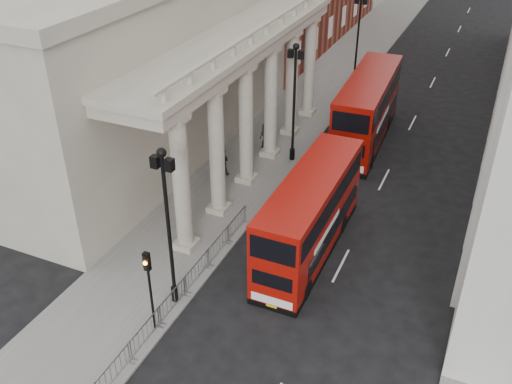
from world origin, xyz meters
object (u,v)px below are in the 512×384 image
bus_near (310,214)px  pedestrian_c (266,136)px  pedestrian_b (223,162)px  lamp_post_north (358,33)px  traffic_light (149,277)px  pedestrian_a (214,169)px  lamp_post_south (168,219)px  lamp_post_mid (294,95)px  bus_far (367,109)px

bus_near → pedestrian_c: (-6.96, 10.31, -1.32)m
bus_near → pedestrian_b: bus_near is taller
lamp_post_north → traffic_light: lamp_post_north is taller
pedestrian_a → pedestrian_b: size_ratio=0.93×
lamp_post_north → pedestrian_c: size_ratio=4.32×
lamp_post_north → pedestrian_c: lamp_post_north is taller
lamp_post_south → lamp_post_north: (0.00, 32.00, 0.00)m
traffic_light → lamp_post_south: bearing=92.8°
lamp_post_south → lamp_post_mid: (0.00, 16.00, 0.00)m
lamp_post_south → bus_far: (3.84, 21.16, -2.28)m
pedestrian_a → pedestrian_c: pedestrian_c is taller
traffic_light → pedestrian_a: traffic_light is taller
traffic_light → bus_far: 23.48m
pedestrian_b → lamp_post_mid: bearing=-151.5°
traffic_light → lamp_post_mid: bearing=90.3°
lamp_post_south → pedestrian_c: bearing=98.1°
pedestrian_a → bus_near: bearing=-39.5°
bus_near → pedestrian_a: bearing=151.0°
lamp_post_mid → pedestrian_a: 7.26m
pedestrian_a → lamp_post_south: bearing=-82.3°
traffic_light → pedestrian_a: bearing=106.0°
lamp_post_north → bus_far: lamp_post_north is taller
lamp_post_north → pedestrian_a: lamp_post_north is taller
lamp_post_mid → bus_near: (4.55, -9.41, -2.51)m
lamp_post_south → bus_near: bearing=55.4°
lamp_post_north → pedestrian_c: 15.76m
bus_near → lamp_post_north: bearing=100.1°
traffic_light → pedestrian_b: bearing=104.3°
traffic_light → bus_near: 9.71m
bus_far → pedestrian_c: size_ratio=6.12×
traffic_light → pedestrian_b: 14.73m
traffic_light → bus_near: bus_near is taller
pedestrian_a → traffic_light: bearing=-84.6°
lamp_post_south → pedestrian_b: (-3.51, 12.11, -3.88)m
bus_near → traffic_light: bearing=-117.3°
bus_near → bus_far: bearing=92.8°
lamp_post_south → bus_near: lamp_post_south is taller
bus_far → pedestrian_b: 11.77m
pedestrian_a → lamp_post_north: bearing=69.5°
lamp_post_south → pedestrian_a: lamp_post_south is taller
bus_near → pedestrian_b: bearing=145.6°
bus_near → bus_far: (-0.71, 14.57, 0.23)m
traffic_light → bus_far: (3.74, 23.18, -0.48)m
lamp_post_mid → lamp_post_north: bearing=90.0°
lamp_post_south → pedestrian_b: size_ratio=4.56×
bus_far → pedestrian_a: size_ratio=6.92×
lamp_post_south → traffic_light: (0.10, -2.02, -1.80)m
lamp_post_south → bus_near: (4.55, 6.59, -2.51)m
lamp_post_south → lamp_post_mid: 16.00m
pedestrian_c → lamp_post_mid: bearing=-1.8°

